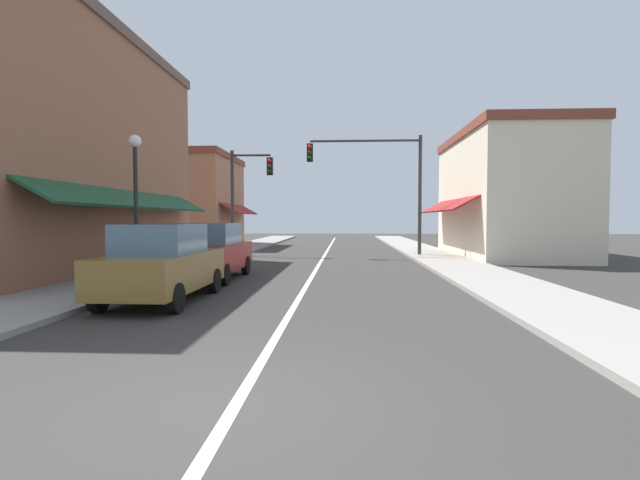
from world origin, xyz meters
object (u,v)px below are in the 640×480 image
at_px(parked_car_nearest_left, 162,263).
at_px(traffic_signal_left_corner, 245,187).
at_px(street_lamp_left_near, 136,182).
at_px(parked_car_second_left, 211,251).
at_px(traffic_signal_mast_arm, 381,174).

xyz_separation_m(parked_car_nearest_left, traffic_signal_left_corner, (-1.04, 13.91, 2.65)).
distance_m(traffic_signal_left_corner, street_lamp_left_near, 11.12).
relative_size(parked_car_second_left, traffic_signal_mast_arm, 0.68).
distance_m(parked_car_nearest_left, parked_car_second_left, 4.04).
distance_m(traffic_signal_mast_arm, traffic_signal_left_corner, 7.00).
height_order(parked_car_nearest_left, street_lamp_left_near, street_lamp_left_near).
distance_m(parked_car_nearest_left, street_lamp_left_near, 3.97).
height_order(parked_car_second_left, traffic_signal_left_corner, traffic_signal_left_corner).
height_order(parked_car_second_left, street_lamp_left_near, street_lamp_left_near).
height_order(traffic_signal_mast_arm, street_lamp_left_near, traffic_signal_mast_arm).
bearing_deg(parked_car_second_left, traffic_signal_left_corner, 96.46).
xyz_separation_m(parked_car_second_left, street_lamp_left_near, (-1.83, -1.20, 2.06)).
bearing_deg(parked_car_second_left, parked_car_nearest_left, -88.65).
height_order(traffic_signal_mast_arm, traffic_signal_left_corner, traffic_signal_mast_arm).
distance_m(traffic_signal_mast_arm, street_lamp_left_near, 13.20).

